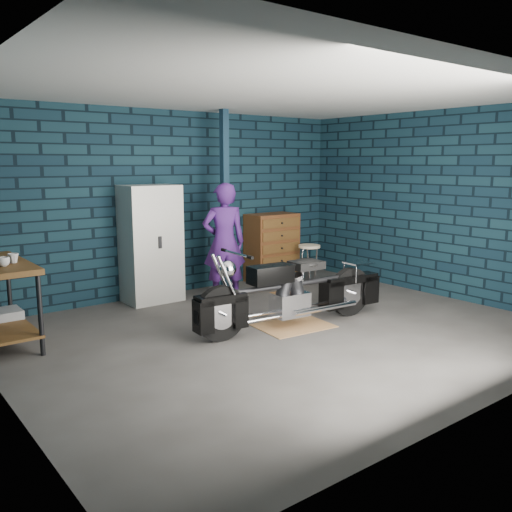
{
  "coord_description": "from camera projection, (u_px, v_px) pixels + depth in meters",
  "views": [
    {
      "loc": [
        -3.93,
        -4.62,
        1.96
      ],
      "look_at": [
        -0.14,
        0.3,
        0.88
      ],
      "focal_mm": 38.0,
      "sensor_mm": 36.0,
      "label": 1
    }
  ],
  "objects": [
    {
      "name": "person",
      "position": [
        224.0,
        242.0,
        7.65
      ],
      "size": [
        0.72,
        0.61,
        1.67
      ],
      "primitive_type": "imported",
      "rotation": [
        0.0,
        0.0,
        2.75
      ],
      "color": "#461D6E",
      "rests_on": "ground"
    },
    {
      "name": "drip_mat",
      "position": [
        294.0,
        326.0,
        6.54
      ],
      "size": [
        0.92,
        0.73,
        0.01
      ],
      "primitive_type": "cube",
      "rotation": [
        0.0,
        0.0,
        -0.09
      ],
      "color": "olive",
      "rests_on": "ground"
    },
    {
      "name": "locker",
      "position": [
        151.0,
        244.0,
        7.59
      ],
      "size": [
        0.77,
        0.55,
        1.64
      ],
      "primitive_type": "cube",
      "color": "silver",
      "rests_on": "ground"
    },
    {
      "name": "tool_chest",
      "position": [
        273.0,
        247.0,
        8.96
      ],
      "size": [
        0.84,
        0.47,
        1.12
      ],
      "primitive_type": "cube",
      "color": "brown",
      "rests_on": "ground"
    },
    {
      "name": "ground",
      "position": [
        282.0,
        332.0,
        6.3
      ],
      "size": [
        6.0,
        6.0,
        0.0
      ],
      "primitive_type": "plane",
      "color": "#4E4B48",
      "rests_on": "ground"
    },
    {
      "name": "shop_stool",
      "position": [
        309.0,
        264.0,
        8.76
      ],
      "size": [
        0.42,
        0.42,
        0.64
      ],
      "primitive_type": null,
      "rotation": [
        0.0,
        0.0,
        -0.22
      ],
      "color": "beige",
      "rests_on": "ground"
    },
    {
      "name": "cup_b",
      "position": [
        13.0,
        258.0,
        5.67
      ],
      "size": [
        0.13,
        0.13,
        0.1
      ],
      "primitive_type": "imported",
      "rotation": [
        0.0,
        0.0,
        0.22
      ],
      "color": "beige",
      "rests_on": "workbench"
    },
    {
      "name": "room_walls",
      "position": [
        253.0,
        166.0,
        6.41
      ],
      "size": [
        6.02,
        5.01,
        2.71
      ],
      "color": "black",
      "rests_on": "ground"
    },
    {
      "name": "cup_a",
      "position": [
        4.0,
        262.0,
        5.5
      ],
      "size": [
        0.12,
        0.12,
        0.09
      ],
      "primitive_type": "imported",
      "rotation": [
        0.0,
        0.0,
        0.03
      ],
      "color": "beige",
      "rests_on": "workbench"
    },
    {
      "name": "support_post",
      "position": [
        225.0,
        204.0,
        7.92
      ],
      "size": [
        0.1,
        0.1,
        2.7
      ],
      "primitive_type": "cube",
      "color": "#132A3B",
      "rests_on": "ground"
    },
    {
      "name": "motorcycle",
      "position": [
        294.0,
        287.0,
        6.45
      ],
      "size": [
        2.27,
        0.8,
        0.98
      ],
      "primitive_type": null,
      "rotation": [
        0.0,
        0.0,
        -0.09
      ],
      "color": "black",
      "rests_on": "ground"
    }
  ]
}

